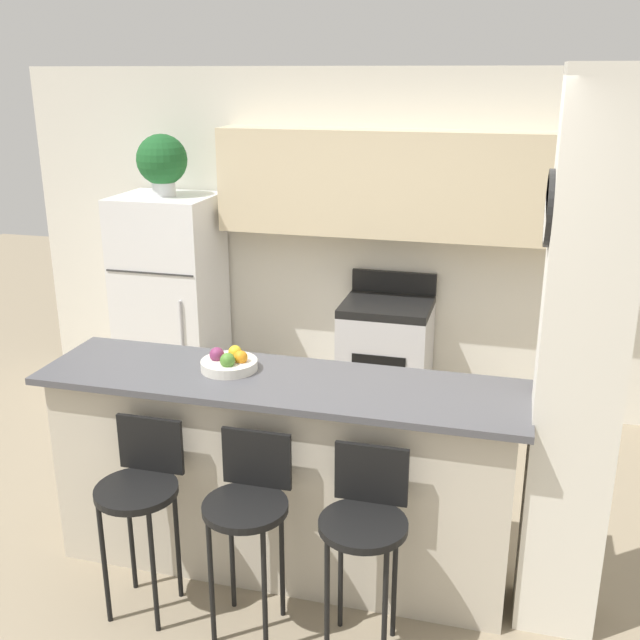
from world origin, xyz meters
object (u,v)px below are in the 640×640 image
(stove_range, at_px, (386,359))
(bar_stool_mid, at_px, (248,506))
(potted_plant_on_fridge, at_px, (162,162))
(refrigerator, at_px, (171,299))
(fruit_bowl, at_px, (229,363))
(bar_stool_right, at_px, (365,523))
(bar_stool_left, at_px, (141,489))
(trash_bin, at_px, (234,390))

(stove_range, height_order, bar_stool_mid, stove_range)
(potted_plant_on_fridge, bearing_deg, refrigerator, -60.80)
(fruit_bowl, bearing_deg, stove_range, 75.56)
(stove_range, xyz_separation_m, bar_stool_right, (0.34, -2.41, 0.18))
(bar_stool_right, height_order, fruit_bowl, fruit_bowl)
(bar_stool_left, relative_size, fruit_bowl, 3.32)
(bar_stool_right, bearing_deg, refrigerator, 130.84)
(fruit_bowl, xyz_separation_m, trash_bin, (-0.64, 1.63, -0.92))
(refrigerator, height_order, bar_stool_left, refrigerator)
(bar_stool_left, height_order, trash_bin, bar_stool_left)
(stove_range, distance_m, fruit_bowl, 2.05)
(refrigerator, relative_size, trash_bin, 4.27)
(bar_stool_left, distance_m, potted_plant_on_fridge, 2.85)
(refrigerator, xyz_separation_m, fruit_bowl, (1.23, -1.85, 0.30))
(bar_stool_left, relative_size, trash_bin, 2.52)
(bar_stool_left, relative_size, bar_stool_mid, 1.00)
(refrigerator, bearing_deg, potted_plant_on_fridge, 119.20)
(stove_range, bearing_deg, potted_plant_on_fridge, -178.86)
(bar_stool_left, xyz_separation_m, bar_stool_right, (1.08, 0.00, 0.00))
(bar_stool_left, bearing_deg, bar_stool_mid, 0.00)
(fruit_bowl, height_order, trash_bin, fruit_bowl)
(refrigerator, relative_size, bar_stool_right, 1.70)
(bar_stool_left, xyz_separation_m, trash_bin, (-0.38, 2.15, -0.45))
(refrigerator, bearing_deg, bar_stool_right, -49.16)
(fruit_bowl, bearing_deg, refrigerator, 123.65)
(stove_range, height_order, potted_plant_on_fridge, potted_plant_on_fridge)
(bar_stool_mid, bearing_deg, bar_stool_left, 180.00)
(stove_range, relative_size, fruit_bowl, 3.71)
(stove_range, bearing_deg, fruit_bowl, -104.44)
(bar_stool_mid, distance_m, trash_bin, 2.39)
(trash_bin, bearing_deg, fruit_bowl, -68.48)
(refrigerator, xyz_separation_m, bar_stool_mid, (1.51, -2.37, -0.17))
(refrigerator, height_order, fruit_bowl, refrigerator)
(bar_stool_right, distance_m, fruit_bowl, 1.08)
(potted_plant_on_fridge, bearing_deg, bar_stool_right, -49.16)
(bar_stool_mid, relative_size, fruit_bowl, 3.32)
(bar_stool_mid, xyz_separation_m, trash_bin, (-0.92, 2.15, -0.45))
(trash_bin, bearing_deg, bar_stool_right, -55.81)
(refrigerator, distance_m, bar_stool_left, 2.57)
(bar_stool_mid, relative_size, potted_plant_on_fridge, 2.10)
(stove_range, xyz_separation_m, bar_stool_left, (-0.74, -2.41, 0.18))
(potted_plant_on_fridge, xyz_separation_m, fruit_bowl, (1.23, -1.85, -0.77))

